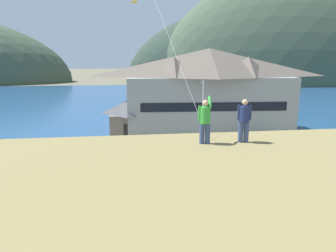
# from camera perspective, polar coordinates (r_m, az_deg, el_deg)

# --- Properties ---
(ground_plane) EXTENTS (600.00, 600.00, 0.00)m
(ground_plane) POSITION_cam_1_polar(r_m,az_deg,el_deg) (22.49, -1.15, -14.49)
(ground_plane) COLOR #66604C
(parking_lot_pad) EXTENTS (40.00, 20.00, 0.10)m
(parking_lot_pad) POSITION_cam_1_polar(r_m,az_deg,el_deg) (27.01, -2.33, -9.63)
(parking_lot_pad) COLOR gray
(parking_lot_pad) RESTS_ON ground
(bay_water) EXTENTS (360.00, 84.00, 0.03)m
(bay_water) POSITION_cam_1_polar(r_m,az_deg,el_deg) (80.62, -5.86, 5.06)
(bay_water) COLOR navy
(bay_water) RESTS_ON ground
(far_hill_east_peak) EXTENTS (113.55, 50.99, 64.94)m
(far_hill_east_peak) POSITION_cam_1_polar(r_m,az_deg,el_deg) (152.08, 14.62, 8.13)
(far_hill_east_peak) COLOR #2D3D33
(far_hill_east_peak) RESTS_ON ground
(far_hill_center_saddle) EXTENTS (125.74, 58.51, 93.98)m
(far_hill_center_saddle) POSITION_cam_1_polar(r_m,az_deg,el_deg) (151.98, 22.52, 7.59)
(far_hill_center_saddle) COLOR #42513D
(far_hill_center_saddle) RESTS_ON ground
(harbor_lodge) EXTENTS (23.28, 10.33, 11.44)m
(harbor_lodge) POSITION_cam_1_polar(r_m,az_deg,el_deg) (42.41, 7.49, 6.71)
(harbor_lodge) COLOR #999E99
(harbor_lodge) RESTS_ON ground
(storage_shed_waterside) EXTENTS (5.13, 5.61, 4.91)m
(storage_shed_waterside) POSITION_cam_1_polar(r_m,az_deg,el_deg) (40.77, -7.24, 1.50)
(storage_shed_waterside) COLOR #756B5B
(storage_shed_waterside) RESTS_ON ground
(wharf_dock) EXTENTS (3.20, 10.94, 0.70)m
(wharf_dock) POSITION_cam_1_polar(r_m,az_deg,el_deg) (52.42, -3.76, 1.54)
(wharf_dock) COLOR #70604C
(wharf_dock) RESTS_ON ground
(moored_boat_wharfside) EXTENTS (2.48, 6.44, 2.16)m
(moored_boat_wharfside) POSITION_cam_1_polar(r_m,az_deg,el_deg) (52.16, -7.41, 1.83)
(moored_boat_wharfside) COLOR navy
(moored_boat_wharfside) RESTS_ON ground
(moored_boat_outer_mooring) EXTENTS (2.40, 6.50, 2.16)m
(moored_boat_outer_mooring) POSITION_cam_1_polar(r_m,az_deg,el_deg) (50.03, 0.27, 1.48)
(moored_boat_outer_mooring) COLOR navy
(moored_boat_outer_mooring) RESTS_ON ground
(moored_boat_inner_slip) EXTENTS (2.38, 6.68, 2.16)m
(moored_boat_inner_slip) POSITION_cam_1_polar(r_m,az_deg,el_deg) (54.36, -7.49, 2.25)
(moored_boat_inner_slip) COLOR #A8A399
(moored_boat_inner_slip) RESTS_ON ground
(parked_car_corner_spot) EXTENTS (4.31, 2.28, 1.82)m
(parked_car_corner_spot) POSITION_cam_1_polar(r_m,az_deg,el_deg) (28.90, 11.79, -6.25)
(parked_car_corner_spot) COLOR silver
(parked_car_corner_spot) RESTS_ON parking_lot_pad
(parked_car_lone_by_shed) EXTENTS (4.33, 2.33, 1.82)m
(parked_car_lone_by_shed) POSITION_cam_1_polar(r_m,az_deg,el_deg) (28.68, -12.79, -6.45)
(parked_car_lone_by_shed) COLOR #9EA3A8
(parked_car_lone_by_shed) RESTS_ON parking_lot_pad
(parked_car_front_row_end) EXTENTS (4.26, 2.18, 1.82)m
(parked_car_front_row_end) POSITION_cam_1_polar(r_m,az_deg,el_deg) (22.90, 9.31, -11.21)
(parked_car_front_row_end) COLOR navy
(parked_car_front_row_end) RESTS_ON parking_lot_pad
(parked_car_mid_row_far) EXTENTS (4.36, 2.38, 1.82)m
(parked_car_mid_row_far) POSITION_cam_1_polar(r_m,az_deg,el_deg) (28.97, 1.10, -5.94)
(parked_car_mid_row_far) COLOR #9EA3A8
(parked_car_mid_row_far) RESTS_ON parking_lot_pad
(parking_light_pole) EXTENTS (0.24, 0.78, 7.83)m
(parking_light_pole) POSITION_cam_1_polar(r_m,az_deg,el_deg) (31.92, 6.40, 2.19)
(parking_light_pole) COLOR #ADADB2
(parking_light_pole) RESTS_ON parking_lot_pad
(person_kite_flyer) EXTENTS (0.58, 0.63, 1.86)m
(person_kite_flyer) POSITION_cam_1_polar(r_m,az_deg,el_deg) (12.22, 6.83, 1.10)
(person_kite_flyer) COLOR #384770
(person_kite_flyer) RESTS_ON grassy_hill_foreground
(person_companion) EXTENTS (0.54, 0.40, 1.74)m
(person_companion) POSITION_cam_1_polar(r_m,az_deg,el_deg) (12.70, 13.81, 1.19)
(person_companion) COLOR #384770
(person_companion) RESTS_ON grassy_hill_foreground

